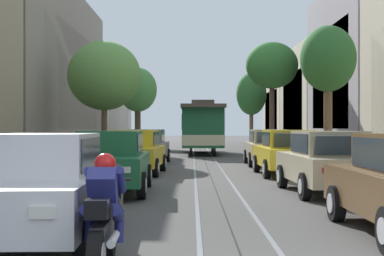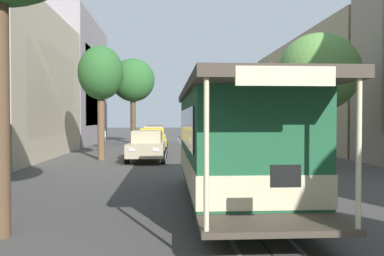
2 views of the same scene
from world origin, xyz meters
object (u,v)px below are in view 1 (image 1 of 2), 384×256
parked_car_beige_fourth_right (268,147)px  street_tree_kerb_right_fourth (251,94)px  parked_car_green_second_left (110,161)px  street_tree_kerb_left_mid (137,91)px  parked_car_grey_fourth_left (146,146)px  parked_car_yellow_mid_left (135,152)px  parked_car_yellow_mid_right (286,152)px  street_tree_kerb_left_second (104,76)px  cable_car_trolley (201,128)px  street_tree_kerb_right_second (327,60)px  parked_car_beige_second_right (327,162)px  parked_car_white_near_left (38,187)px  motorcycle_with_rider (104,216)px  street_tree_kerb_right_mid (271,66)px  fire_hydrant (71,170)px

parked_car_beige_fourth_right → street_tree_kerb_right_fourth: 28.45m
parked_car_green_second_left → street_tree_kerb_left_mid: 32.45m
parked_car_grey_fourth_left → parked_car_green_second_left: bearing=-89.9°
parked_car_green_second_left → parked_car_yellow_mid_left: bearing=89.5°
parked_car_yellow_mid_right → street_tree_kerb_left_second: (-7.71, 8.57, 3.46)m
street_tree_kerb_left_mid → cable_car_trolley: (5.14, -11.16, -3.07)m
parked_car_beige_fourth_right → street_tree_kerb_right_second: 4.54m
parked_car_beige_second_right → street_tree_kerb_left_second: bearing=119.2°
street_tree_kerb_right_second → cable_car_trolley: street_tree_kerb_right_second is taller
parked_car_white_near_left → cable_car_trolley: size_ratio=0.48×
parked_car_beige_second_right → street_tree_kerb_left_mid: 33.52m
street_tree_kerb_left_second → street_tree_kerb_right_second: size_ratio=0.99×
motorcycle_with_rider → parked_car_grey_fourth_left: bearing=93.2°
parked_car_beige_fourth_right → street_tree_kerb_right_second: size_ratio=0.73×
parked_car_grey_fourth_left → street_tree_kerb_right_fourth: size_ratio=0.64×
parked_car_yellow_mid_right → motorcycle_with_rider: 13.81m
parked_car_green_second_left → parked_car_beige_second_right: bearing=-2.2°
parked_car_yellow_mid_right → street_tree_kerb_right_fourth: bearing=86.1°
street_tree_kerb_left_second → street_tree_kerb_right_mid: bearing=45.3°
street_tree_kerb_right_second → parked_car_grey_fourth_left: bearing=166.9°
cable_car_trolley → street_tree_kerb_left_second: bearing=-125.1°
motorcycle_with_rider → fire_hydrant: size_ratio=2.37×
fire_hydrant → parked_car_white_near_left: bearing=-81.1°
cable_car_trolley → motorcycle_with_rider: size_ratio=4.60×
parked_car_beige_second_right → parked_car_beige_fourth_right: size_ratio=1.00×
parked_car_grey_fourth_left → parked_car_white_near_left: bearing=-90.5°
street_tree_kerb_left_mid → street_tree_kerb_right_fourth: (10.09, 6.38, 0.06)m
parked_car_beige_second_right → street_tree_kerb_right_second: (2.43, 9.97, 3.75)m
street_tree_kerb_right_fourth → parked_car_beige_second_right: bearing=-93.2°
parked_car_yellow_mid_left → fire_hydrant: 4.06m
parked_car_green_second_left → cable_car_trolley: 21.15m
parked_car_green_second_left → parked_car_beige_fourth_right: (5.47, 10.42, 0.00)m
parked_car_yellow_mid_right → parked_car_beige_fourth_right: size_ratio=1.00×
street_tree_kerb_right_fourth → parked_car_yellow_mid_right: bearing=-93.9°
street_tree_kerb_left_mid → motorcycle_with_rider: (3.48, -40.02, -4.08)m
parked_car_beige_fourth_right → street_tree_kerb_right_second: bearing=-14.9°
street_tree_kerb_left_second → fire_hydrant: bearing=-85.8°
parked_car_yellow_mid_left → street_tree_kerb_right_mid: 20.03m
parked_car_grey_fourth_left → motorcycle_with_rider: size_ratio=2.22×
fire_hydrant → street_tree_kerb_right_fourth: bearing=75.9°
parked_car_yellow_mid_right → cable_car_trolley: (-2.67, 15.74, 0.86)m
street_tree_kerb_right_fourth → cable_car_trolley: street_tree_kerb_right_fourth is taller
street_tree_kerb_right_second → parked_car_green_second_left: bearing=-129.1°
parked_car_white_near_left → parked_car_beige_fourth_right: (5.64, 16.56, 0.00)m
parked_car_green_second_left → parked_car_beige_fourth_right: size_ratio=1.00×
parked_car_white_near_left → street_tree_kerb_right_mid: street_tree_kerb_right_mid is taller
parked_car_yellow_mid_right → street_tree_kerb_left_mid: size_ratio=0.66×
parked_car_green_second_left → street_tree_kerb_left_second: bearing=99.5°
street_tree_kerb_left_second → street_tree_kerb_left_mid: size_ratio=0.91×
street_tree_kerb_right_second → parked_car_white_near_left: bearing=-117.0°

